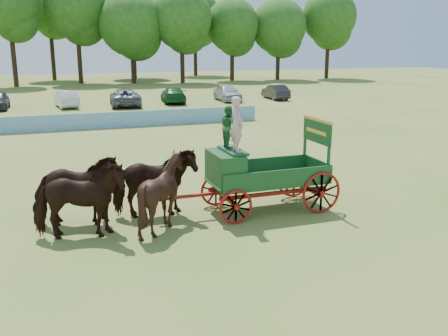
% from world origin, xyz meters
% --- Properties ---
extents(ground, '(160.00, 160.00, 0.00)m').
position_xyz_m(ground, '(0.00, 0.00, 0.00)').
color(ground, olive).
rests_on(ground, ground).
extents(horse_lead_left, '(2.81, 1.61, 2.24)m').
position_xyz_m(horse_lead_left, '(-1.61, -1.08, 1.12)').
color(horse_lead_left, black).
rests_on(horse_lead_left, ground).
extents(horse_lead_right, '(2.86, 1.80, 2.24)m').
position_xyz_m(horse_lead_right, '(-1.61, 0.02, 1.12)').
color(horse_lead_right, black).
rests_on(horse_lead_right, ground).
extents(horse_wheel_left, '(2.22, 2.02, 2.24)m').
position_xyz_m(horse_wheel_left, '(0.79, -1.08, 1.12)').
color(horse_wheel_left, black).
rests_on(horse_wheel_left, ground).
extents(horse_wheel_right, '(2.74, 1.43, 2.24)m').
position_xyz_m(horse_wheel_right, '(0.79, 0.02, 1.12)').
color(horse_wheel_right, black).
rests_on(horse_wheel_right, ground).
extents(farm_dray, '(6.00, 2.00, 3.87)m').
position_xyz_m(farm_dray, '(3.76, -0.53, 1.60)').
color(farm_dray, '#AB1211').
rests_on(farm_dray, ground).
extents(sponsor_banner, '(26.00, 0.08, 1.05)m').
position_xyz_m(sponsor_banner, '(-1.00, 18.00, 0.53)').
color(sponsor_banner, '#1E65A5').
rests_on(sponsor_banner, ground).
extents(parked_cars, '(47.35, 6.89, 1.58)m').
position_xyz_m(parked_cars, '(-3.62, 30.17, 0.75)').
color(parked_cars, silver).
rests_on(parked_cars, ground).
extents(treeline, '(91.77, 23.22, 15.64)m').
position_xyz_m(treeline, '(-3.13, 59.13, 9.47)').
color(treeline, '#382314').
rests_on(treeline, ground).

